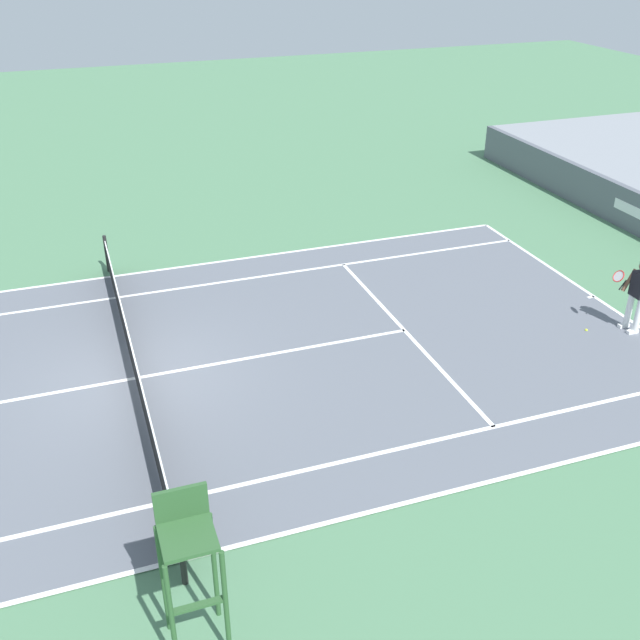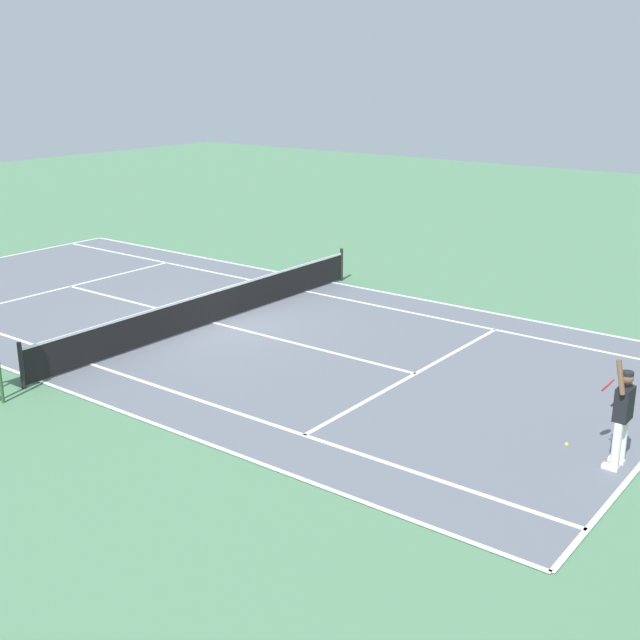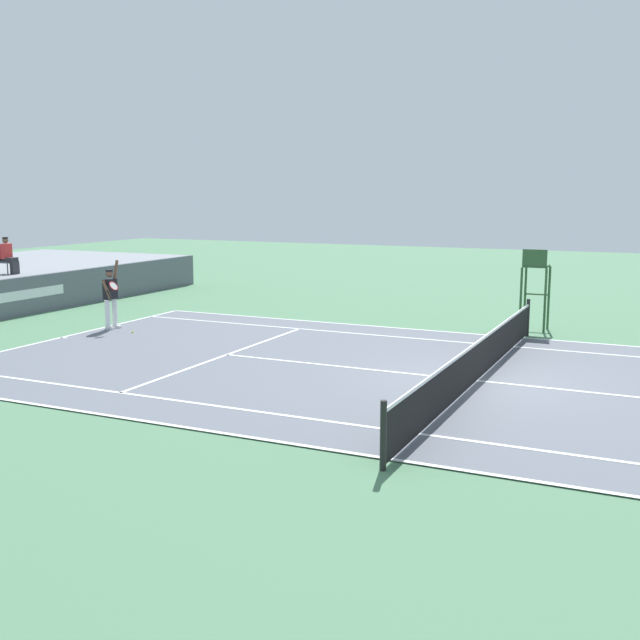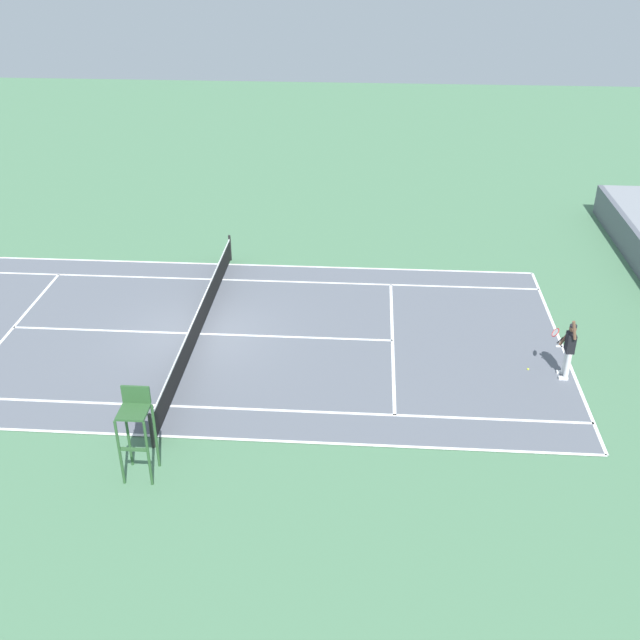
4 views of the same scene
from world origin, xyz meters
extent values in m
plane|color=#4C7A56|center=(0.00, 0.00, 0.00)|extent=(80.00, 80.00, 0.00)
cube|color=slate|center=(0.00, 0.00, 0.01)|extent=(10.98, 23.78, 0.02)
cube|color=white|center=(0.00, 11.89, 0.02)|extent=(10.98, 0.10, 0.01)
cube|color=white|center=(-5.49, 0.00, 0.02)|extent=(0.10, 23.78, 0.01)
cube|color=white|center=(5.49, 0.00, 0.02)|extent=(0.10, 23.78, 0.01)
cube|color=white|center=(-4.11, 0.00, 0.02)|extent=(0.10, 23.78, 0.01)
cube|color=white|center=(4.11, 0.00, 0.02)|extent=(0.10, 23.78, 0.01)
cube|color=white|center=(0.00, 6.40, 0.02)|extent=(8.22, 0.10, 0.01)
cube|color=white|center=(0.00, -6.40, 0.02)|extent=(8.22, 0.10, 0.01)
cube|color=white|center=(0.00, 0.00, 0.02)|extent=(0.10, 12.80, 0.01)
cube|color=white|center=(0.00, 11.79, 0.02)|extent=(0.10, 0.20, 0.01)
cylinder|color=black|center=(-5.94, 0.00, 0.54)|extent=(0.10, 0.10, 1.07)
cylinder|color=black|center=(5.94, 0.00, 0.54)|extent=(0.10, 0.10, 1.07)
cube|color=black|center=(0.00, 0.00, 0.48)|extent=(11.78, 0.02, 0.84)
cube|color=white|center=(0.00, 0.00, 0.90)|extent=(11.78, 0.03, 0.06)
cylinder|color=white|center=(1.93, 11.57, 0.46)|extent=(0.15, 0.15, 0.92)
cylinder|color=white|center=(1.61, 11.57, 0.46)|extent=(0.15, 0.15, 0.92)
cube|color=white|center=(1.93, 11.51, 0.05)|extent=(0.12, 0.28, 0.10)
cube|color=white|center=(1.61, 11.51, 0.05)|extent=(0.12, 0.28, 0.10)
cube|color=black|center=(1.77, 11.57, 1.22)|extent=(0.40, 0.25, 0.60)
sphere|color=brown|center=(1.77, 11.57, 1.69)|extent=(0.22, 0.22, 0.22)
cylinder|color=black|center=(1.77, 11.57, 1.78)|extent=(0.21, 0.21, 0.06)
cylinder|color=brown|center=(2.03, 11.54, 1.78)|extent=(0.09, 0.21, 0.61)
cylinder|color=brown|center=(1.51, 11.47, 1.24)|extent=(0.09, 0.33, 0.56)
cylinder|color=black|center=(1.47, 11.35, 1.11)|extent=(0.04, 0.19, 0.25)
torus|color=red|center=(1.47, 11.17, 1.37)|extent=(0.31, 0.20, 0.26)
cylinder|color=silver|center=(1.47, 11.17, 1.37)|extent=(0.27, 0.16, 0.22)
sphere|color=#D1E533|center=(1.47, 10.54, 0.03)|extent=(0.07, 0.07, 0.07)
cylinder|color=#2D562D|center=(7.37, 0.35, 0.95)|extent=(0.07, 0.07, 1.90)
cylinder|color=#2D562D|center=(7.37, -0.35, 0.95)|extent=(0.07, 0.07, 1.90)
cylinder|color=#2D562D|center=(6.67, 0.35, 0.95)|extent=(0.07, 0.07, 1.90)
cylinder|color=#2D562D|center=(6.67, -0.35, 0.95)|extent=(0.07, 0.07, 1.90)
cube|color=#2D562D|center=(7.02, 0.00, 1.93)|extent=(0.70, 0.70, 0.06)
cube|color=#2D562D|center=(6.67, 0.00, 2.20)|extent=(0.06, 0.70, 0.48)
cube|color=#2D562D|center=(7.33, 0.00, 1.04)|extent=(0.10, 0.70, 0.04)
camera|label=1|loc=(14.08, -0.72, 8.78)|focal=41.70mm
camera|label=2|loc=(15.28, 15.29, 6.78)|focal=45.99mm
camera|label=3|loc=(-16.15, -3.73, 4.08)|focal=42.94mm
camera|label=4|loc=(21.34, 5.48, 12.65)|focal=42.25mm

